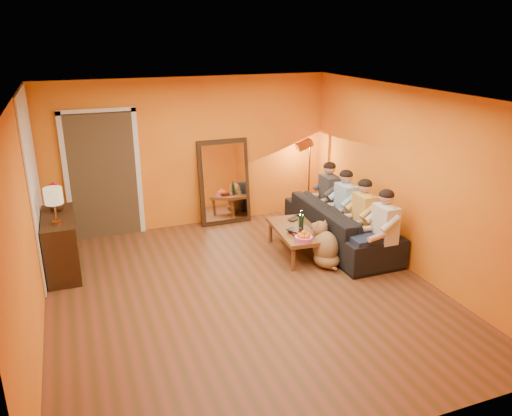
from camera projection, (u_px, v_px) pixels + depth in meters
name	position (u px, v px, depth m)	size (l,w,h in m)	color
room_shell	(235.00, 193.00, 6.56)	(5.00, 5.50, 2.60)	brown
white_accent	(34.00, 184.00, 6.94)	(0.02, 1.90, 2.58)	white
doorway_recess	(103.00, 175.00, 8.30)	(1.06, 0.30, 2.10)	#3F2D19
door_jamb_left	(67.00, 180.00, 8.01)	(0.08, 0.06, 2.20)	white
door_jamb_right	(138.00, 173.00, 8.39)	(0.08, 0.06, 2.20)	white
door_header	(96.00, 111.00, 7.84)	(1.22, 0.06, 0.08)	white
mirror_frame	(224.00, 182.00, 8.91)	(0.92, 0.06, 1.52)	#321D10
mirror_glass	(225.00, 182.00, 8.88)	(0.78, 0.02, 1.36)	white
sideboard	(61.00, 244.00, 7.14)	(0.44, 1.18, 0.85)	#321D10
table_lamp	(55.00, 206.00, 6.65)	(0.24, 0.24, 0.51)	beige
sofa	(340.00, 224.00, 8.08)	(0.93, 2.38, 0.69)	black
coffee_table	(296.00, 241.00, 7.79)	(0.62, 1.22, 0.42)	brown
floor_lamp	(309.00, 179.00, 9.20)	(0.30, 0.24, 1.44)	#BA7136
dog	(326.00, 244.00, 7.36)	(0.37, 0.58, 0.69)	olive
person_far_left	(385.00, 230.00, 7.16)	(0.70, 0.44, 1.22)	beige
person_mid_left	(364.00, 217.00, 7.64)	(0.70, 0.44, 1.22)	gold
person_mid_right	(345.00, 206.00, 8.13)	(0.70, 0.44, 1.22)	#99C6ED
person_far_right	(329.00, 196.00, 8.61)	(0.70, 0.44, 1.22)	#37363C
fruit_bowl	(304.00, 235.00, 7.26)	(0.26, 0.26, 0.16)	#E24FAA
wine_bottle	(301.00, 220.00, 7.64)	(0.07, 0.07, 0.31)	black
tumbler	(300.00, 223.00, 7.85)	(0.09, 0.09, 0.08)	#B27F3F
laptop	(298.00, 219.00, 8.08)	(0.30, 0.20, 0.02)	black
book_lower	(292.00, 234.00, 7.48)	(0.18, 0.24, 0.02)	#321D10
book_mid	(292.00, 233.00, 7.48)	(0.20, 0.27, 0.02)	red
book_upper	(292.00, 232.00, 7.45)	(0.18, 0.24, 0.02)	black
vase	(56.00, 204.00, 7.18)	(0.20, 0.20, 0.21)	#321D10
flowers	(54.00, 188.00, 7.10)	(0.17, 0.17, 0.45)	red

